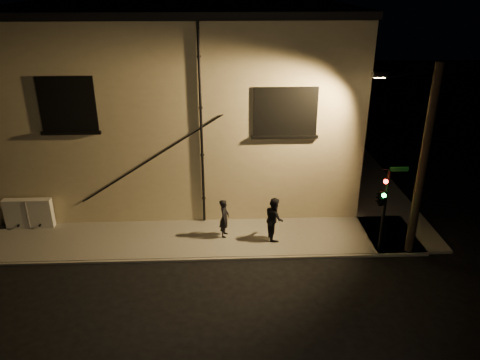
{
  "coord_description": "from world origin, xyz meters",
  "views": [
    {
      "loc": [
        -1.03,
        -15.26,
        10.02
      ],
      "look_at": [
        -0.28,
        1.8,
        2.54
      ],
      "focal_mm": 35.0,
      "sensor_mm": 36.0,
      "label": 1
    }
  ],
  "objects_px": {
    "pedestrian_a": "(224,218)",
    "traffic_signal": "(382,197)",
    "pedestrian_b": "(274,218)",
    "utility_cabinet": "(29,213)",
    "streetlamp_pole": "(421,159)"
  },
  "relations": [
    {
      "from": "traffic_signal",
      "to": "utility_cabinet",
      "type": "bearing_deg",
      "value": 169.93
    },
    {
      "from": "utility_cabinet",
      "to": "traffic_signal",
      "type": "bearing_deg",
      "value": -10.07
    },
    {
      "from": "pedestrian_a",
      "to": "streetlamp_pole",
      "type": "distance_m",
      "value": 7.85
    },
    {
      "from": "utility_cabinet",
      "to": "streetlamp_pole",
      "type": "height_order",
      "value": "streetlamp_pole"
    },
    {
      "from": "traffic_signal",
      "to": "pedestrian_b",
      "type": "bearing_deg",
      "value": 163.45
    },
    {
      "from": "utility_cabinet",
      "to": "pedestrian_a",
      "type": "bearing_deg",
      "value": -7.6
    },
    {
      "from": "pedestrian_a",
      "to": "streetlamp_pole",
      "type": "xyz_separation_m",
      "value": [
        7.13,
        -1.38,
        2.98
      ]
    },
    {
      "from": "pedestrian_a",
      "to": "traffic_signal",
      "type": "bearing_deg",
      "value": -92.34
    },
    {
      "from": "streetlamp_pole",
      "to": "utility_cabinet",
      "type": "bearing_deg",
      "value": 170.85
    },
    {
      "from": "utility_cabinet",
      "to": "traffic_signal",
      "type": "xyz_separation_m",
      "value": [
        14.15,
        -2.51,
        1.7
      ]
    },
    {
      "from": "pedestrian_b",
      "to": "utility_cabinet",
      "type": "bearing_deg",
      "value": 73.47
    },
    {
      "from": "pedestrian_a",
      "to": "utility_cabinet",
      "type": "bearing_deg",
      "value": 93.57
    },
    {
      "from": "utility_cabinet",
      "to": "pedestrian_b",
      "type": "height_order",
      "value": "pedestrian_b"
    },
    {
      "from": "traffic_signal",
      "to": "streetlamp_pole",
      "type": "xyz_separation_m",
      "value": [
        1.26,
        0.03,
        1.45
      ]
    },
    {
      "from": "utility_cabinet",
      "to": "pedestrian_a",
      "type": "xyz_separation_m",
      "value": [
        8.28,
        -1.1,
        0.17
      ]
    }
  ]
}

